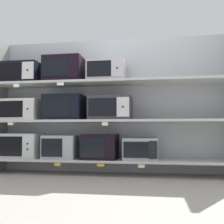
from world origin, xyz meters
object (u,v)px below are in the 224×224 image
(microwave_2, at_px, (100,146))
(microwave_8, at_px, (64,70))
(microwave_3, at_px, (140,149))
(microwave_5, at_px, (65,108))
(microwave_1, at_px, (61,147))
(microwave_6, at_px, (111,108))
(microwave_7, at_px, (22,74))
(microwave_9, at_px, (107,71))
(microwave_4, at_px, (22,110))
(microwave_0, at_px, (21,146))

(microwave_2, height_order, microwave_8, microwave_8)
(microwave_3, distance_m, microwave_8, 1.44)
(microwave_2, height_order, microwave_5, microwave_5)
(microwave_1, bearing_deg, microwave_5, -0.26)
(microwave_1, height_order, microwave_2, microwave_2)
(microwave_3, height_order, microwave_6, microwave_6)
(microwave_3, bearing_deg, microwave_7, 180.00)
(microwave_2, height_order, microwave_6, microwave_6)
(microwave_5, distance_m, microwave_6, 0.61)
(microwave_5, xyz_separation_m, microwave_7, (-0.60, 0.00, 0.47))
(microwave_1, height_order, microwave_3, microwave_1)
(microwave_6, bearing_deg, microwave_9, -179.96)
(microwave_3, distance_m, microwave_4, 1.67)
(microwave_2, height_order, microwave_3, microwave_2)
(microwave_7, bearing_deg, microwave_2, -0.01)
(microwave_0, height_order, microwave_5, microwave_5)
(microwave_2, xyz_separation_m, microwave_9, (0.08, 0.00, 0.97))
(microwave_3, distance_m, microwave_7, 1.88)
(microwave_2, relative_size, microwave_5, 0.87)
(microwave_5, bearing_deg, microwave_8, 178.30)
(microwave_4, distance_m, microwave_7, 0.50)
(microwave_9, bearing_deg, microwave_5, -179.98)
(microwave_1, distance_m, microwave_7, 1.13)
(microwave_4, xyz_separation_m, microwave_7, (0.00, 0.00, 0.50))
(microwave_5, height_order, microwave_7, microwave_7)
(microwave_3, distance_m, microwave_9, 1.08)
(microwave_6, height_order, microwave_8, microwave_8)
(microwave_6, height_order, microwave_7, microwave_7)
(microwave_8, bearing_deg, microwave_2, -0.03)
(microwave_5, bearing_deg, microwave_9, 0.02)
(microwave_1, height_order, microwave_6, microwave_6)
(microwave_3, distance_m, microwave_6, 0.63)
(microwave_4, bearing_deg, microwave_8, 0.02)
(microwave_6, xyz_separation_m, microwave_9, (-0.05, -0.00, 0.48))
(microwave_1, xyz_separation_m, microwave_3, (1.03, 0.00, -0.02))
(microwave_5, bearing_deg, microwave_1, 179.74)
(microwave_5, bearing_deg, microwave_7, 179.98)
(microwave_3, xyz_separation_m, microwave_6, (-0.38, -0.00, 0.51))
(microwave_3, relative_size, microwave_4, 0.84)
(microwave_4, bearing_deg, microwave_5, -0.01)
(microwave_2, relative_size, microwave_6, 0.83)
(microwave_0, xyz_separation_m, microwave_4, (-0.01, 0.00, 0.48))
(microwave_0, distance_m, microwave_1, 0.56)
(microwave_4, xyz_separation_m, microwave_5, (0.60, -0.00, 0.02))
(microwave_4, bearing_deg, microwave_0, -0.47)
(microwave_6, xyz_separation_m, microwave_8, (-0.63, 0.00, 0.52))
(microwave_0, distance_m, microwave_3, 1.58)
(microwave_5, distance_m, microwave_9, 0.73)
(microwave_3, height_order, microwave_4, microwave_4)
(microwave_1, xyz_separation_m, microwave_7, (-0.56, 0.00, 0.98))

